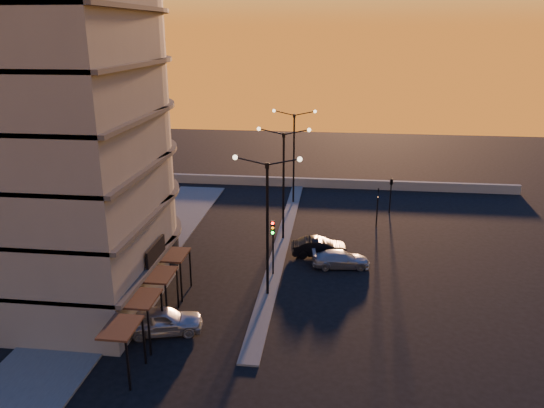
{
  "coord_description": "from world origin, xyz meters",
  "views": [
    {
      "loc": [
        4.2,
        -31.43,
        16.83
      ],
      "look_at": [
        -0.46,
        6.11,
        4.38
      ],
      "focal_mm": 35.0,
      "sensor_mm": 36.0,
      "label": 1
    }
  ],
  "objects_px": {
    "streetlamp_mid": "(284,175)",
    "traffic_light_main": "(273,239)",
    "car_hatchback": "(162,320)",
    "car_wagon": "(341,259)",
    "car_sedan": "(319,247)"
  },
  "relations": [
    {
      "from": "streetlamp_mid",
      "to": "car_wagon",
      "type": "bearing_deg",
      "value": -45.68
    },
    {
      "from": "streetlamp_mid",
      "to": "car_hatchback",
      "type": "height_order",
      "value": "streetlamp_mid"
    },
    {
      "from": "streetlamp_mid",
      "to": "traffic_light_main",
      "type": "bearing_deg",
      "value": -90.0
    },
    {
      "from": "streetlamp_mid",
      "to": "car_hatchback",
      "type": "bearing_deg",
      "value": -109.63
    },
    {
      "from": "traffic_light_main",
      "to": "car_wagon",
      "type": "relative_size",
      "value": 0.99
    },
    {
      "from": "streetlamp_mid",
      "to": "traffic_light_main",
      "type": "distance_m",
      "value": 7.62
    },
    {
      "from": "traffic_light_main",
      "to": "car_hatchback",
      "type": "relative_size",
      "value": 0.91
    },
    {
      "from": "car_hatchback",
      "to": "car_wagon",
      "type": "bearing_deg",
      "value": -59.61
    },
    {
      "from": "car_sedan",
      "to": "car_wagon",
      "type": "distance_m",
      "value": 2.58
    },
    {
      "from": "streetlamp_mid",
      "to": "traffic_light_main",
      "type": "relative_size",
      "value": 2.24
    },
    {
      "from": "traffic_light_main",
      "to": "car_wagon",
      "type": "distance_m",
      "value": 5.77
    },
    {
      "from": "traffic_light_main",
      "to": "car_hatchback",
      "type": "xyz_separation_m",
      "value": [
        -5.47,
        -8.21,
        -2.09
      ]
    },
    {
      "from": "car_hatchback",
      "to": "streetlamp_mid",
      "type": "bearing_deg",
      "value": -34.44
    },
    {
      "from": "traffic_light_main",
      "to": "car_wagon",
      "type": "bearing_deg",
      "value": 24.16
    },
    {
      "from": "streetlamp_mid",
      "to": "car_sedan",
      "type": "xyz_separation_m",
      "value": [
        3.13,
        -3.03,
        -4.88
      ]
    }
  ]
}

